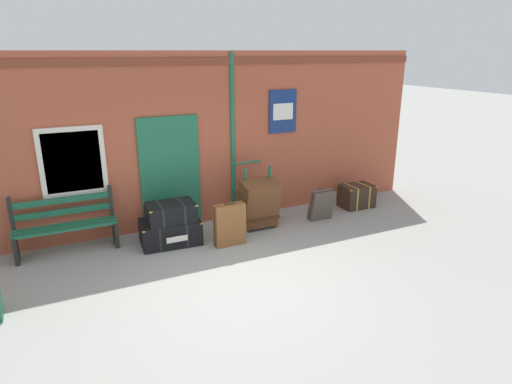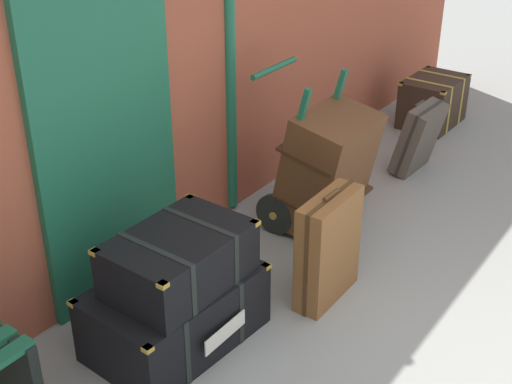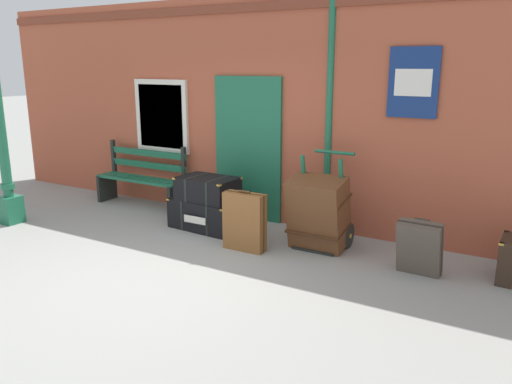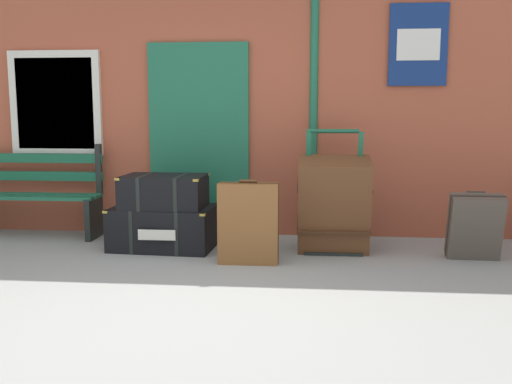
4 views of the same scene
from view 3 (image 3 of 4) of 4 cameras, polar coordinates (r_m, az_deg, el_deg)
name	(u,v)px [view 3 (image 3 of 4)]	position (r m, az deg, el deg)	size (l,w,h in m)	color
ground_plane	(150,276)	(5.79, -11.84, -9.21)	(60.00, 60.00, 0.00)	gray
brick_facade	(265,111)	(7.47, 0.96, 9.05)	(10.40, 0.35, 3.20)	#AD5138
lamp_post	(2,144)	(8.06, -26.57, 4.82)	(0.28, 0.28, 3.05)	#1E6647
platform_bench	(142,179)	(8.51, -12.65, 1.47)	(1.60, 0.43, 1.01)	#1E6647
steamer_trunk_base	(209,213)	(7.24, -5.33, -2.38)	(1.05, 0.72, 0.43)	black
steamer_trunk_middle	(208,189)	(7.11, -5.44, 0.38)	(0.82, 0.57, 0.33)	black
porters_trolley	(323,225)	(6.56, 7.55, -3.66)	(0.71, 0.66, 1.18)	black
large_brown_trunk	(318,213)	(6.35, 6.98, -2.34)	(0.70, 0.60, 0.95)	brown
suitcase_cream	(419,248)	(5.87, 17.87, -5.97)	(0.49, 0.33, 0.64)	#51473D
suitcase_tan	(245,222)	(6.32, -1.29, -3.34)	(0.55, 0.19, 0.77)	brown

